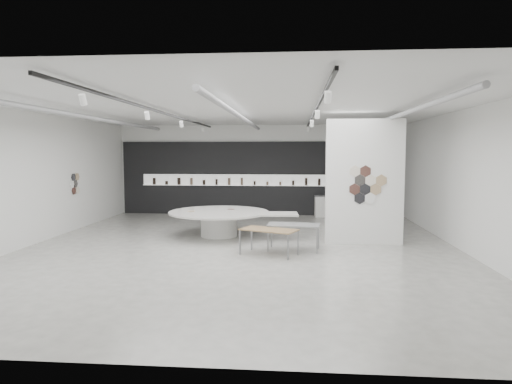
# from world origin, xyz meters

# --- Properties ---
(room) EXTENTS (12.02, 14.02, 3.82)m
(room) POSITION_xyz_m (-0.09, -0.00, 2.07)
(room) COLOR #ABA9A1
(room) RESTS_ON ground
(back_wall_display) EXTENTS (11.80, 0.27, 3.10)m
(back_wall_display) POSITION_xyz_m (-0.08, 6.93, 1.54)
(back_wall_display) COLOR black
(back_wall_display) RESTS_ON ground
(partition_column) EXTENTS (2.20, 0.38, 3.60)m
(partition_column) POSITION_xyz_m (3.50, 1.00, 1.80)
(partition_column) COLOR white
(partition_column) RESTS_ON ground
(display_island) EXTENTS (4.20, 3.39, 0.81)m
(display_island) POSITION_xyz_m (-0.81, 1.76, 0.52)
(display_island) COLOR white
(display_island) RESTS_ON ground
(sample_table_wood) EXTENTS (1.60, 1.22, 0.67)m
(sample_table_wood) POSITION_xyz_m (0.84, -0.72, 0.62)
(sample_table_wood) COLOR olive
(sample_table_wood) RESTS_ON ground
(sample_table_stone) EXTENTS (1.45, 0.84, 0.71)m
(sample_table_stone) POSITION_xyz_m (1.48, -0.10, 0.65)
(sample_table_stone) COLOR gray
(sample_table_stone) RESTS_ON ground
(kitchen_counter) EXTENTS (1.56, 0.66, 1.21)m
(kitchen_counter) POSITION_xyz_m (3.10, 6.51, 0.44)
(kitchen_counter) COLOR white
(kitchen_counter) RESTS_ON ground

